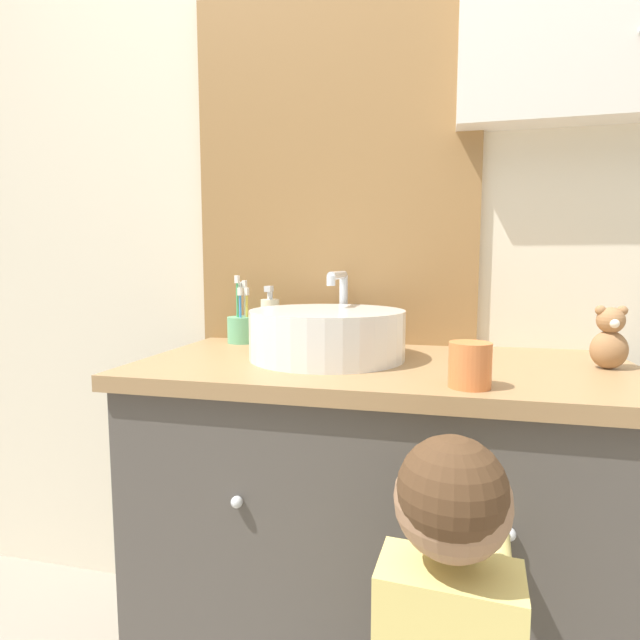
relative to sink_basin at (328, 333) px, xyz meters
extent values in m
cube|color=beige|center=(0.14, 0.30, 0.32)|extent=(3.20, 0.06, 2.50)
cube|color=olive|center=(-0.04, 0.26, 0.35)|extent=(0.82, 0.02, 1.17)
cube|color=#B2C1CC|center=(-0.04, 0.26, 0.35)|extent=(0.76, 0.01, 1.11)
cube|color=#4C4742|center=(0.14, -0.02, -0.51)|extent=(1.09, 0.53, 0.83)
cube|color=#99754C|center=(0.14, -0.02, -0.08)|extent=(1.13, 0.57, 0.03)
sphere|color=silver|center=(-0.12, -0.29, -0.30)|extent=(0.02, 0.02, 0.02)
sphere|color=silver|center=(0.39, -0.29, -0.30)|extent=(0.02, 0.02, 0.02)
cylinder|color=white|center=(0.00, 0.00, 0.00)|extent=(0.38, 0.38, 0.12)
cylinder|color=silver|center=(0.00, 0.00, 0.05)|extent=(0.31, 0.31, 0.01)
cylinder|color=silver|center=(0.00, 0.21, 0.04)|extent=(0.02, 0.02, 0.20)
cylinder|color=silver|center=(0.00, 0.12, 0.14)|extent=(0.02, 0.17, 0.02)
cylinder|color=silver|center=(0.00, 0.04, 0.12)|extent=(0.02, 0.02, 0.02)
sphere|color=white|center=(0.10, 0.21, -0.02)|extent=(0.05, 0.05, 0.05)
cylinder|color=#66B27F|center=(-0.30, 0.18, -0.02)|extent=(0.09, 0.09, 0.08)
cylinder|color=#E5CC4C|center=(-0.28, 0.18, 0.02)|extent=(0.01, 0.01, 0.15)
cube|color=white|center=(-0.28, 0.18, 0.09)|extent=(0.01, 0.02, 0.02)
cylinder|color=white|center=(-0.29, 0.20, 0.03)|extent=(0.01, 0.01, 0.17)
cube|color=white|center=(-0.29, 0.20, 0.11)|extent=(0.01, 0.02, 0.02)
cylinder|color=#D6423D|center=(-0.31, 0.19, 0.03)|extent=(0.01, 0.01, 0.16)
cube|color=white|center=(-0.31, 0.19, 0.10)|extent=(0.01, 0.02, 0.02)
cylinder|color=#47B26B|center=(-0.30, 0.17, 0.04)|extent=(0.01, 0.01, 0.18)
cube|color=white|center=(-0.30, 0.17, 0.12)|extent=(0.01, 0.02, 0.02)
cylinder|color=#3884DB|center=(-0.29, 0.16, 0.02)|extent=(0.01, 0.01, 0.15)
cube|color=white|center=(-0.29, 0.16, 0.09)|extent=(0.01, 0.02, 0.02)
cylinder|color=beige|center=(-0.20, 0.16, 0.00)|extent=(0.05, 0.05, 0.13)
cylinder|color=silver|center=(-0.20, 0.16, 0.08)|extent=(0.02, 0.02, 0.02)
cube|color=silver|center=(-0.20, 0.15, 0.10)|extent=(0.02, 0.03, 0.02)
sphere|color=#997051|center=(0.28, -0.52, -0.15)|extent=(0.15, 0.15, 0.15)
sphere|color=#4C331E|center=(0.28, -0.54, -0.12)|extent=(0.14, 0.14, 0.14)
cylinder|color=#E0CC70|center=(0.37, -0.34, -0.30)|extent=(0.06, 0.27, 0.04)
cylinder|color=#47B26B|center=(0.38, -0.21, -0.26)|extent=(0.01, 0.05, 0.12)
ellipsoid|color=#9E7047|center=(0.62, 0.02, -0.02)|extent=(0.08, 0.06, 0.08)
sphere|color=#9E7047|center=(0.62, 0.02, 0.05)|extent=(0.06, 0.06, 0.06)
sphere|color=#9E7047|center=(0.60, 0.02, 0.07)|extent=(0.02, 0.02, 0.02)
sphere|color=#9E7047|center=(0.65, 0.02, 0.07)|extent=(0.02, 0.02, 0.02)
sphere|color=silver|center=(0.62, -0.01, 0.04)|extent=(0.02, 0.02, 0.02)
cylinder|color=orange|center=(0.32, -0.23, -0.02)|extent=(0.08, 0.08, 0.08)
camera|label=1|loc=(0.26, -1.17, 0.16)|focal=28.00mm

